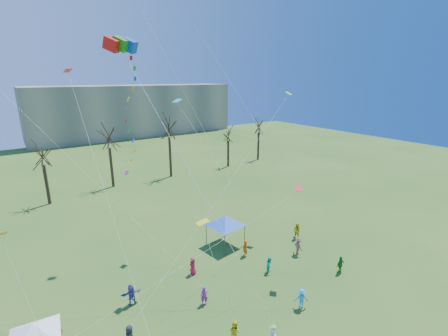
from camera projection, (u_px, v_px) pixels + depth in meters
distant_building at (135, 110)px, 95.68m from camera, size 60.00×14.00×15.00m
bare_tree_row at (110, 145)px, 48.77m from camera, size 67.53×7.47×11.29m
big_box_kite at (135, 118)px, 19.10m from camera, size 3.77×5.27×19.39m
canopy_tent_white at (34, 330)px, 19.00m from camera, size 3.96×3.96×2.98m
canopy_tent_blue at (225, 221)px, 32.80m from camera, size 4.43×4.43×3.35m
festival_crowd at (217, 290)px, 25.09m from camera, size 25.99×9.65×1.85m
small_kites_aloft at (167, 119)px, 25.05m from camera, size 30.25×19.18×32.62m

